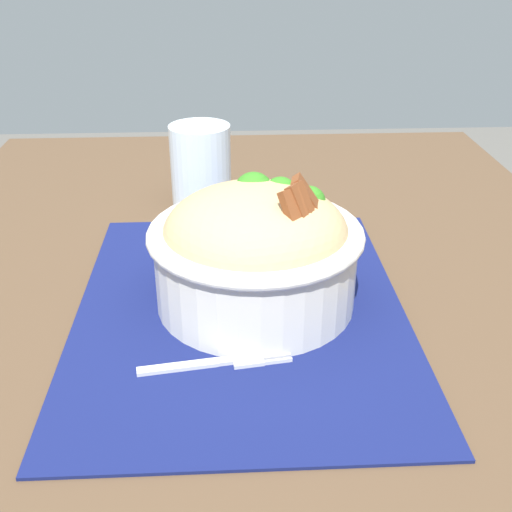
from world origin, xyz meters
TOP-DOWN VIEW (x-y plane):
  - table at (0.00, 0.00)m, footprint 1.11×0.81m
  - placemat at (0.02, -0.01)m, footprint 0.41×0.31m
  - bowl at (0.01, 0.00)m, footprint 0.24×0.24m
  - fork at (0.10, -0.03)m, footprint 0.03×0.13m
  - drinking_glass at (-0.24, -0.06)m, footprint 0.08×0.08m

SIDE VIEW (x-z plane):
  - table at x=0.00m, z-range 0.29..1.01m
  - placemat at x=0.02m, z-range 0.72..0.72m
  - fork at x=0.10m, z-range 0.72..0.73m
  - drinking_glass at x=-0.24m, z-range 0.71..0.82m
  - bowl at x=0.01m, z-range 0.71..0.85m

